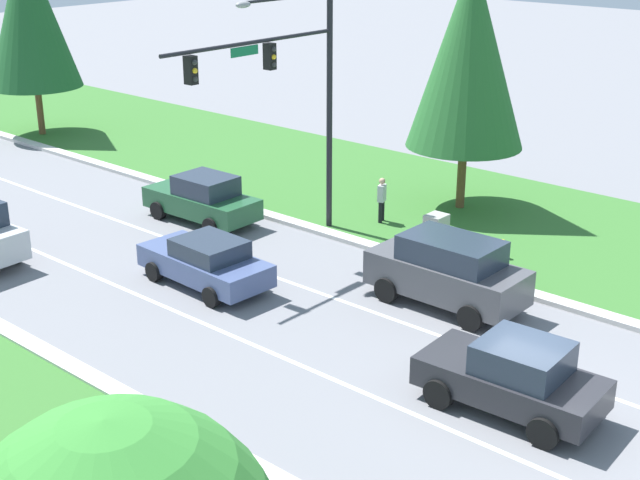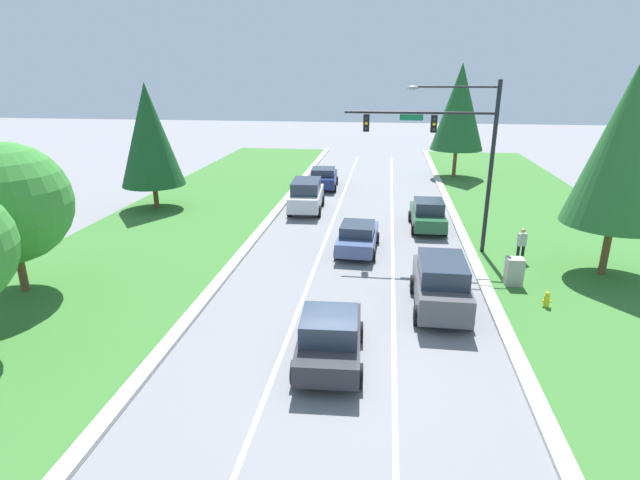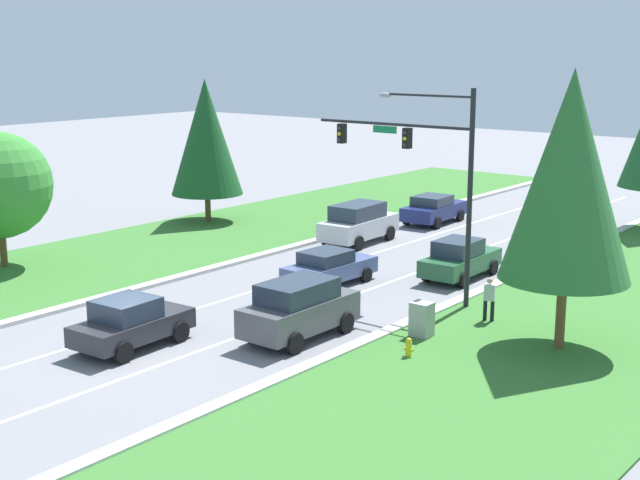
% 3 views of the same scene
% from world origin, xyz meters
% --- Properties ---
extents(ground_plane, '(160.00, 160.00, 0.00)m').
position_xyz_m(ground_plane, '(0.00, 0.00, 0.00)').
color(ground_plane, slate).
extents(curb_strip_right, '(0.50, 90.00, 0.15)m').
position_xyz_m(curb_strip_right, '(5.65, 0.00, 0.07)').
color(curb_strip_right, beige).
rests_on(curb_strip_right, ground_plane).
extents(curb_strip_left, '(0.50, 90.00, 0.15)m').
position_xyz_m(curb_strip_left, '(-5.65, 0.00, 0.07)').
color(curb_strip_left, beige).
rests_on(curb_strip_left, ground_plane).
extents(grass_verge_right, '(10.00, 90.00, 0.08)m').
position_xyz_m(grass_verge_right, '(10.90, 0.00, 0.04)').
color(grass_verge_right, '#38702D').
rests_on(grass_verge_right, ground_plane).
extents(lane_stripe_inner_left, '(0.14, 81.00, 0.01)m').
position_xyz_m(lane_stripe_inner_left, '(-1.80, 0.00, 0.00)').
color(lane_stripe_inner_left, white).
rests_on(lane_stripe_inner_left, ground_plane).
extents(lane_stripe_inner_right, '(0.14, 81.00, 0.01)m').
position_xyz_m(lane_stripe_inner_right, '(1.80, 0.00, 0.00)').
color(lane_stripe_inner_right, white).
rests_on(lane_stripe_inner_right, ground_plane).
extents(traffic_signal_mast, '(7.14, 0.41, 8.32)m').
position_xyz_m(traffic_signal_mast, '(4.29, 11.17, 5.49)').
color(traffic_signal_mast, black).
rests_on(traffic_signal_mast, ground_plane).
extents(silver_suv, '(2.30, 4.92, 2.05)m').
position_xyz_m(silver_suv, '(-3.78, 17.97, 1.06)').
color(silver_suv, silver).
rests_on(silver_suv, ground_plane).
extents(slate_blue_sedan, '(2.13, 4.40, 1.49)m').
position_xyz_m(slate_blue_sedan, '(0.02, 10.64, 0.76)').
color(slate_blue_sedan, '#475684').
rests_on(slate_blue_sedan, ground_plane).
extents(graphite_suv, '(2.09, 4.51, 2.05)m').
position_xyz_m(graphite_suv, '(3.53, 4.46, 1.06)').
color(graphite_suv, '#4C4C51').
rests_on(graphite_suv, ground_plane).
extents(navy_sedan, '(2.33, 4.59, 1.61)m').
position_xyz_m(navy_sedan, '(-3.53, 24.86, 0.82)').
color(navy_sedan, navy).
rests_on(navy_sedan, ground_plane).
extents(charcoal_sedan, '(2.24, 4.19, 1.72)m').
position_xyz_m(charcoal_sedan, '(-0.21, 0.25, 0.86)').
color(charcoal_sedan, '#28282D').
rests_on(charcoal_sedan, ground_plane).
extents(forest_sedan, '(2.04, 4.46, 1.73)m').
position_xyz_m(forest_sedan, '(3.79, 14.99, 0.86)').
color(forest_sedan, '#235633').
rests_on(forest_sedan, ground_plane).
extents(utility_cabinet, '(0.70, 0.60, 1.27)m').
position_xyz_m(utility_cabinet, '(6.81, 7.08, 0.63)').
color(utility_cabinet, '#9E9E99').
rests_on(utility_cabinet, ground_plane).
extents(pedestrian, '(0.43, 0.34, 1.69)m').
position_xyz_m(pedestrian, '(7.80, 10.05, 0.94)').
color(pedestrian, black).
rests_on(pedestrian, ground_plane).
extents(fire_hydrant, '(0.34, 0.20, 0.70)m').
position_xyz_m(fire_hydrant, '(7.60, 5.05, 0.34)').
color(fire_hydrant, gold).
rests_on(fire_hydrant, ground_plane).
extents(conifer_far_right_tree, '(4.22, 4.22, 9.17)m').
position_xyz_m(conifer_far_right_tree, '(11.03, 8.84, 5.78)').
color(conifer_far_right_tree, brown).
rests_on(conifer_far_right_tree, ground_plane).
extents(conifer_mid_left_tree, '(4.02, 4.02, 8.08)m').
position_xyz_m(conifer_mid_left_tree, '(-13.70, 17.09, 4.85)').
color(conifer_mid_left_tree, brown).
rests_on(conifer_mid_left_tree, ground_plane).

